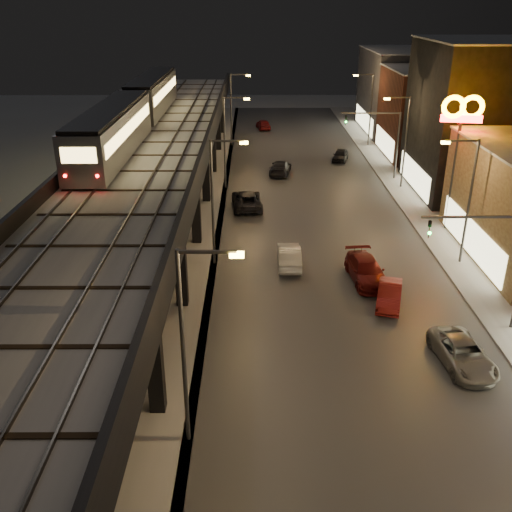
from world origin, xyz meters
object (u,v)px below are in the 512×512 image
object	(u,v)px
car_mid_dark	(280,168)
car_far_white	(263,125)
car_near_white	(289,256)
car_onc_white	(366,271)
car_onc_red	(340,156)
car_mid_silver	(247,200)
subway_train	(135,109)
car_onc_silver	(389,296)
car_onc_dark	(463,355)

from	to	relation	value
car_mid_dark	car_far_white	bearing A→B (deg)	-76.51
car_near_white	car_far_white	xyz separation A→B (m)	(-1.08, 46.50, -0.03)
car_onc_white	car_onc_red	world-z (taller)	car_onc_white
car_onc_white	car_mid_silver	bearing A→B (deg)	113.96
subway_train	car_mid_dark	xyz separation A→B (m)	(13.54, 7.87, -7.66)
car_onc_silver	car_onc_red	xyz separation A→B (m)	(1.79, 34.51, 0.00)
car_onc_silver	car_onc_dark	bearing A→B (deg)	-54.57
car_near_white	car_far_white	world-z (taller)	car_near_white
subway_train	car_mid_silver	bearing A→B (deg)	-17.08
car_mid_silver	car_onc_silver	size ratio (longest dim) A/B	1.37
car_near_white	car_onc_white	distance (m)	5.62
car_mid_dark	car_onc_silver	distance (m)	29.50
subway_train	car_onc_red	bearing A→B (deg)	32.77
car_onc_silver	subway_train	bearing A→B (deg)	147.11
car_mid_silver	car_onc_red	distance (m)	19.69
car_mid_silver	car_onc_red	bearing A→B (deg)	-127.90
car_onc_silver	car_onc_dark	size ratio (longest dim) A/B	0.83
car_mid_silver	car_onc_silver	bearing A→B (deg)	111.80
subway_train	car_onc_red	xyz separation A→B (m)	(20.81, 13.39, -7.71)
car_near_white	car_onc_silver	world-z (taller)	car_near_white
car_near_white	car_onc_silver	xyz separation A→B (m)	(5.87, -5.76, -0.08)
car_far_white	car_near_white	bearing A→B (deg)	82.11
car_far_white	car_onc_silver	world-z (taller)	car_far_white
subway_train	car_onc_silver	xyz separation A→B (m)	(19.02, -21.12, -7.71)
car_mid_silver	car_mid_dark	size ratio (longest dim) A/B	1.12
car_onc_silver	car_onc_red	bearing A→B (deg)	102.13
car_mid_dark	subway_train	bearing A→B (deg)	40.03
car_mid_silver	car_onc_white	xyz separation A→B (m)	(8.16, -14.75, -0.01)
subway_train	car_onc_silver	distance (m)	29.45
car_onc_silver	car_onc_red	distance (m)	34.56
car_mid_silver	car_mid_dark	bearing A→B (deg)	-112.49
car_far_white	car_onc_white	size ratio (longest dim) A/B	0.80
car_mid_dark	car_onc_white	world-z (taller)	car_onc_white
car_onc_dark	car_onc_red	xyz separation A→B (m)	(-0.59, 40.96, -0.01)
car_near_white	car_mid_silver	bearing A→B (deg)	-75.47
car_mid_dark	car_onc_white	xyz separation A→B (m)	(4.65, -25.70, 0.04)
car_mid_dark	car_onc_white	distance (m)	26.12
subway_train	car_near_white	distance (m)	21.61
car_onc_silver	car_near_white	bearing A→B (deg)	150.62
subway_train	car_onc_white	world-z (taller)	subway_train
car_mid_silver	car_onc_dark	size ratio (longest dim) A/B	1.14
car_far_white	car_onc_white	distance (m)	49.36
car_near_white	car_onc_red	distance (m)	29.75
car_onc_white	car_onc_red	size ratio (longest dim) A/B	1.34
car_onc_dark	car_onc_red	distance (m)	40.96
subway_train	car_onc_dark	size ratio (longest dim) A/B	7.52
car_mid_dark	car_onc_red	xyz separation A→B (m)	(7.27, 5.53, -0.05)
subway_train	car_far_white	bearing A→B (deg)	68.82
car_far_white	car_onc_silver	bearing A→B (deg)	88.35
car_near_white	car_onc_dark	world-z (taller)	car_near_white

